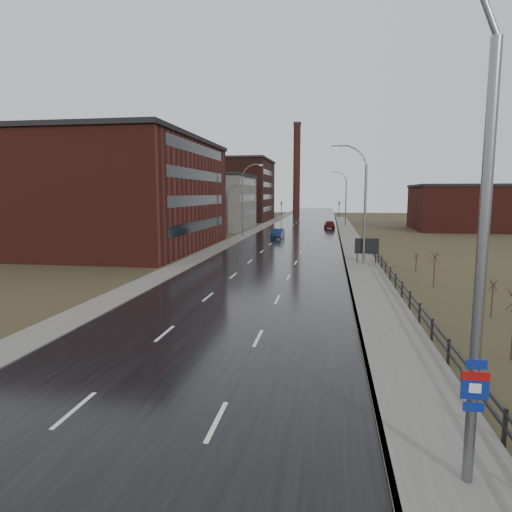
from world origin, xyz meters
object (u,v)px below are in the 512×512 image
(streetlight_main, at_px, (468,229))
(car_near, at_px, (278,234))
(car_far, at_px, (329,225))
(billboard, at_px, (367,247))

(streetlight_main, bearing_deg, car_near, 100.39)
(streetlight_main, height_order, car_near, streetlight_main)
(car_near, distance_m, car_far, 22.67)
(billboard, distance_m, car_near, 26.69)
(billboard, bearing_deg, car_far, 94.53)
(streetlight_main, xyz_separation_m, car_far, (-2.97, 79.77, -5.26))
(streetlight_main, height_order, car_far, streetlight_main)
(car_near, height_order, car_far, car_far)
(billboard, xyz_separation_m, car_near, (-11.35, 24.13, -0.99))
(streetlight_main, height_order, billboard, streetlight_main)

